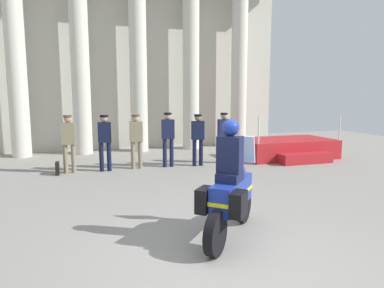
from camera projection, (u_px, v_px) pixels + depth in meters
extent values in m
plane|color=gray|center=(228.00, 256.00, 4.95)|extent=(28.00, 28.00, 0.00)
cube|color=beige|center=(108.00, 57.00, 14.26)|extent=(14.79, 0.30, 7.53)
cylinder|color=beige|center=(16.00, 62.00, 12.44)|extent=(0.68, 0.68, 6.85)
cylinder|color=beige|center=(80.00, 63.00, 13.10)|extent=(0.68, 0.68, 6.85)
cylinder|color=beige|center=(138.00, 65.00, 13.75)|extent=(0.68, 0.68, 6.85)
cylinder|color=beige|center=(191.00, 66.00, 14.41)|extent=(0.68, 0.68, 6.85)
cylinder|color=beige|center=(239.00, 67.00, 15.06)|extent=(0.68, 0.68, 6.85)
cube|color=#B21E23|center=(285.00, 148.00, 12.76)|extent=(3.34, 1.93, 0.67)
cube|color=#B21E23|center=(305.00, 158.00, 11.64)|extent=(1.83, 0.50, 0.34)
cylinder|color=silver|center=(259.00, 130.00, 11.34)|extent=(0.05, 0.05, 0.90)
cylinder|color=silver|center=(340.00, 127.00, 12.29)|extent=(0.05, 0.05, 0.90)
cylinder|color=#7A7056|center=(66.00, 159.00, 10.14)|extent=(0.13, 0.13, 0.84)
cylinder|color=#7A7056|center=(74.00, 159.00, 10.21)|extent=(0.13, 0.13, 0.84)
cube|color=#7A7056|center=(68.00, 134.00, 10.07)|extent=(0.39, 0.24, 0.63)
sphere|color=tan|center=(68.00, 119.00, 10.02)|extent=(0.21, 0.21, 0.21)
cylinder|color=#494334|center=(67.00, 116.00, 10.00)|extent=(0.24, 0.24, 0.06)
cylinder|color=black|center=(101.00, 157.00, 10.38)|extent=(0.13, 0.13, 0.87)
cylinder|color=black|center=(109.00, 157.00, 10.44)|extent=(0.13, 0.13, 0.87)
cube|color=black|center=(104.00, 132.00, 10.31)|extent=(0.39, 0.24, 0.59)
sphere|color=tan|center=(104.00, 119.00, 10.25)|extent=(0.21, 0.21, 0.21)
cylinder|color=black|center=(104.00, 116.00, 10.24)|extent=(0.24, 0.24, 0.06)
cylinder|color=#7A7056|center=(133.00, 155.00, 10.75)|extent=(0.13, 0.13, 0.85)
cylinder|color=#7A7056|center=(140.00, 155.00, 10.82)|extent=(0.13, 0.13, 0.85)
cube|color=#7A7056|center=(136.00, 132.00, 10.68)|extent=(0.39, 0.24, 0.61)
sphere|color=tan|center=(136.00, 118.00, 10.62)|extent=(0.21, 0.21, 0.21)
cylinder|color=#494334|center=(136.00, 116.00, 10.61)|extent=(0.24, 0.24, 0.06)
cylinder|color=#141938|center=(165.00, 153.00, 11.00)|extent=(0.13, 0.13, 0.90)
cylinder|color=#141938|center=(172.00, 153.00, 11.06)|extent=(0.13, 0.13, 0.90)
cube|color=#141938|center=(168.00, 129.00, 10.93)|extent=(0.39, 0.24, 0.60)
sphere|color=tan|center=(168.00, 116.00, 10.87)|extent=(0.21, 0.21, 0.21)
cylinder|color=black|center=(168.00, 114.00, 10.86)|extent=(0.24, 0.24, 0.06)
cylinder|color=black|center=(194.00, 153.00, 11.18)|extent=(0.13, 0.13, 0.85)
cylinder|color=black|center=(201.00, 152.00, 11.24)|extent=(0.13, 0.13, 0.85)
cube|color=black|center=(198.00, 130.00, 11.11)|extent=(0.39, 0.24, 0.59)
sphere|color=#997056|center=(198.00, 118.00, 11.06)|extent=(0.21, 0.21, 0.21)
cylinder|color=black|center=(198.00, 115.00, 11.04)|extent=(0.24, 0.24, 0.06)
cylinder|color=#191E42|center=(220.00, 151.00, 11.64)|extent=(0.13, 0.13, 0.83)
cylinder|color=#191E42|center=(227.00, 150.00, 11.71)|extent=(0.13, 0.13, 0.83)
cube|color=#191E42|center=(224.00, 129.00, 11.57)|extent=(0.39, 0.24, 0.63)
sphere|color=tan|center=(224.00, 116.00, 11.51)|extent=(0.21, 0.21, 0.21)
cylinder|color=black|center=(224.00, 114.00, 11.50)|extent=(0.24, 0.24, 0.06)
cylinder|color=black|center=(244.00, 205.00, 6.24)|extent=(0.50, 0.54, 0.64)
cylinder|color=black|center=(215.00, 234.00, 4.93)|extent=(0.53, 0.57, 0.64)
cube|color=navy|center=(232.00, 193.00, 5.53)|extent=(1.07, 1.14, 0.44)
ellipsoid|color=navy|center=(235.00, 172.00, 5.62)|extent=(0.59, 0.60, 0.26)
cube|color=yellow|center=(232.00, 194.00, 5.53)|extent=(1.09, 1.16, 0.06)
cube|color=silver|center=(243.00, 149.00, 5.99)|extent=(0.40, 0.38, 0.47)
cube|color=black|center=(205.00, 200.00, 5.18)|extent=(0.37, 0.39, 0.36)
cube|color=black|center=(238.00, 204.00, 4.97)|extent=(0.37, 0.39, 0.36)
cube|color=#141938|center=(230.00, 177.00, 5.38)|extent=(0.52, 0.52, 0.14)
cube|color=#141938|center=(230.00, 154.00, 5.33)|extent=(0.44, 0.43, 0.56)
sphere|color=navy|center=(231.00, 128.00, 5.29)|extent=(0.26, 0.26, 0.26)
cube|color=black|center=(57.00, 168.00, 9.98)|extent=(0.10, 0.32, 0.36)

